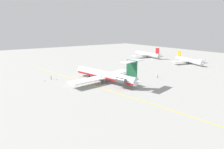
{
  "coord_description": "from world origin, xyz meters",
  "views": [
    {
      "loc": [
        74.48,
        -31.48,
        23.46
      ],
      "look_at": [
        4.58,
        17.75,
        2.67
      ],
      "focal_mm": 30.83,
      "sensor_mm": 36.0,
      "label": 1
    }
  ],
  "objects_px": {
    "main_jetliner": "(106,75)",
    "safety_cone_nose": "(45,81)",
    "safety_cone_wingtip": "(57,79)",
    "airliner_far_left": "(146,54)",
    "safety_cone_tail": "(95,69)",
    "ground_crew_near_tail": "(51,77)",
    "ground_crew_near_nose": "(158,76)",
    "airliner_mid_left": "(189,61)"
  },
  "relations": [
    {
      "from": "main_jetliner",
      "to": "safety_cone_wingtip",
      "type": "xyz_separation_m",
      "value": [
        -16.5,
        -16.88,
        -2.82
      ]
    },
    {
      "from": "main_jetliner",
      "to": "ground_crew_near_tail",
      "type": "relative_size",
      "value": 21.72
    },
    {
      "from": "ground_crew_near_nose",
      "to": "main_jetliner",
      "type": "bearing_deg",
      "value": -39.64
    },
    {
      "from": "ground_crew_near_tail",
      "to": "safety_cone_wingtip",
      "type": "bearing_deg",
      "value": 44.95
    },
    {
      "from": "main_jetliner",
      "to": "safety_cone_wingtip",
      "type": "bearing_deg",
      "value": 33.27
    },
    {
      "from": "safety_cone_tail",
      "to": "airliner_far_left",
      "type": "bearing_deg",
      "value": 107.32
    },
    {
      "from": "ground_crew_near_nose",
      "to": "ground_crew_near_tail",
      "type": "bearing_deg",
      "value": -52.46
    },
    {
      "from": "main_jetliner",
      "to": "ground_crew_near_tail",
      "type": "height_order",
      "value": "main_jetliner"
    },
    {
      "from": "main_jetliner",
      "to": "safety_cone_nose",
      "type": "distance_m",
      "value": 28.08
    },
    {
      "from": "safety_cone_nose",
      "to": "safety_cone_tail",
      "type": "xyz_separation_m",
      "value": [
        -7.85,
        30.94,
        0.0
      ]
    },
    {
      "from": "airliner_far_left",
      "to": "safety_cone_tail",
      "type": "xyz_separation_m",
      "value": [
        18.52,
        -59.42,
        -2.24
      ]
    },
    {
      "from": "main_jetliner",
      "to": "ground_crew_near_tail",
      "type": "distance_m",
      "value": 26.33
    },
    {
      "from": "ground_crew_near_tail",
      "to": "safety_cone_tail",
      "type": "relative_size",
      "value": 3.24
    },
    {
      "from": "main_jetliner",
      "to": "airliner_mid_left",
      "type": "relative_size",
      "value": 1.55
    },
    {
      "from": "main_jetliner",
      "to": "ground_crew_near_nose",
      "type": "relative_size",
      "value": 21.21
    },
    {
      "from": "main_jetliner",
      "to": "safety_cone_nose",
      "type": "xyz_separation_m",
      "value": [
        -16.97,
        -22.2,
        -2.82
      ]
    },
    {
      "from": "main_jetliner",
      "to": "airliner_far_left",
      "type": "distance_m",
      "value": 80.77
    },
    {
      "from": "airliner_mid_left",
      "to": "ground_crew_near_tail",
      "type": "bearing_deg",
      "value": -82.54
    },
    {
      "from": "main_jetliner",
      "to": "safety_cone_tail",
      "type": "relative_size",
      "value": 70.36
    },
    {
      "from": "airliner_mid_left",
      "to": "safety_cone_tail",
      "type": "bearing_deg",
      "value": -91.97
    },
    {
      "from": "airliner_mid_left",
      "to": "safety_cone_wingtip",
      "type": "height_order",
      "value": "airliner_mid_left"
    },
    {
      "from": "ground_crew_near_tail",
      "to": "safety_cone_wingtip",
      "type": "xyz_separation_m",
      "value": [
        1.8,
        1.96,
        -0.85
      ]
    },
    {
      "from": "airliner_far_left",
      "to": "safety_cone_wingtip",
      "type": "distance_m",
      "value": 89.2
    },
    {
      "from": "airliner_mid_left",
      "to": "safety_cone_tail",
      "type": "xyz_separation_m",
      "value": [
        -19.77,
        -61.1,
        -1.95
      ]
    },
    {
      "from": "airliner_far_left",
      "to": "safety_cone_nose",
      "type": "relative_size",
      "value": 51.93
    },
    {
      "from": "airliner_far_left",
      "to": "safety_cone_tail",
      "type": "bearing_deg",
      "value": 111.2
    },
    {
      "from": "safety_cone_wingtip",
      "to": "safety_cone_tail",
      "type": "bearing_deg",
      "value": 107.99
    },
    {
      "from": "main_jetliner",
      "to": "airliner_mid_left",
      "type": "height_order",
      "value": "main_jetliner"
    },
    {
      "from": "airliner_mid_left",
      "to": "ground_crew_near_tail",
      "type": "distance_m",
      "value": 89.66
    },
    {
      "from": "main_jetliner",
      "to": "ground_crew_near_nose",
      "type": "xyz_separation_m",
      "value": [
        8.25,
        24.06,
        -1.94
      ]
    },
    {
      "from": "safety_cone_nose",
      "to": "ground_crew_near_nose",
      "type": "bearing_deg",
      "value": 61.4
    },
    {
      "from": "safety_cone_tail",
      "to": "safety_cone_nose",
      "type": "bearing_deg",
      "value": -75.76
    },
    {
      "from": "main_jetliner",
      "to": "airliner_far_left",
      "type": "xyz_separation_m",
      "value": [
        -43.34,
        68.16,
        -0.58
      ]
    },
    {
      "from": "ground_crew_near_nose",
      "to": "safety_cone_tail",
      "type": "height_order",
      "value": "ground_crew_near_nose"
    },
    {
      "from": "main_jetliner",
      "to": "safety_cone_nose",
      "type": "relative_size",
      "value": 70.36
    },
    {
      "from": "main_jetliner",
      "to": "safety_cone_nose",
      "type": "height_order",
      "value": "main_jetliner"
    },
    {
      "from": "ground_crew_near_nose",
      "to": "safety_cone_wingtip",
      "type": "distance_m",
      "value": 47.85
    },
    {
      "from": "ground_crew_near_tail",
      "to": "safety_cone_tail",
      "type": "distance_m",
      "value": 28.35
    },
    {
      "from": "ground_crew_near_tail",
      "to": "safety_cone_nose",
      "type": "relative_size",
      "value": 3.24
    },
    {
      "from": "ground_crew_near_tail",
      "to": "safety_cone_wingtip",
      "type": "distance_m",
      "value": 2.79
    },
    {
      "from": "safety_cone_tail",
      "to": "main_jetliner",
      "type": "bearing_deg",
      "value": -19.4
    },
    {
      "from": "airliner_far_left",
      "to": "ground_crew_near_nose",
      "type": "height_order",
      "value": "airliner_far_left"
    }
  ]
}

